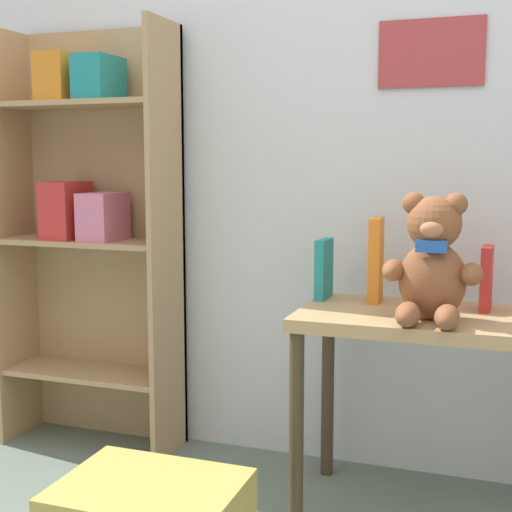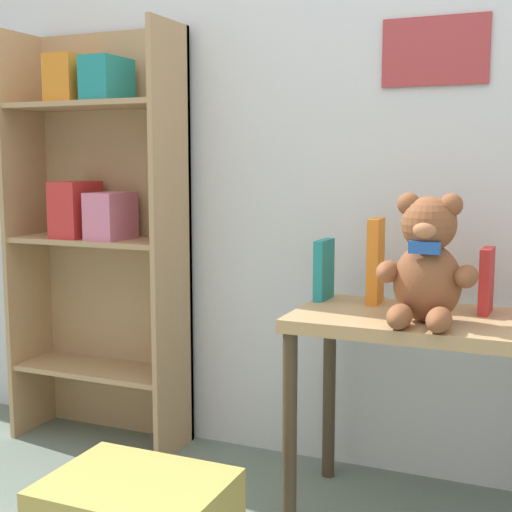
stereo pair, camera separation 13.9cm
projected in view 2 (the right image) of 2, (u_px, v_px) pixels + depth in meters
wall_back at (360, 83)px, 2.25m from camera, size 4.80×0.07×2.50m
bookshelf_side at (101, 217)px, 2.53m from camera, size 0.63×0.25×1.46m
display_table at (420, 349)px, 1.95m from camera, size 0.69×0.42×0.59m
teddy_bear at (427, 265)px, 1.82m from camera, size 0.26×0.23×0.34m
book_standing_teal at (324, 270)px, 2.14m from camera, size 0.03×0.11×0.18m
book_standing_orange at (376, 261)px, 2.08m from camera, size 0.04×0.11×0.25m
book_standing_yellow at (429, 269)px, 2.01m from camera, size 0.03×0.11×0.23m
book_standing_red at (486, 281)px, 1.95m from camera, size 0.03×0.10×0.18m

